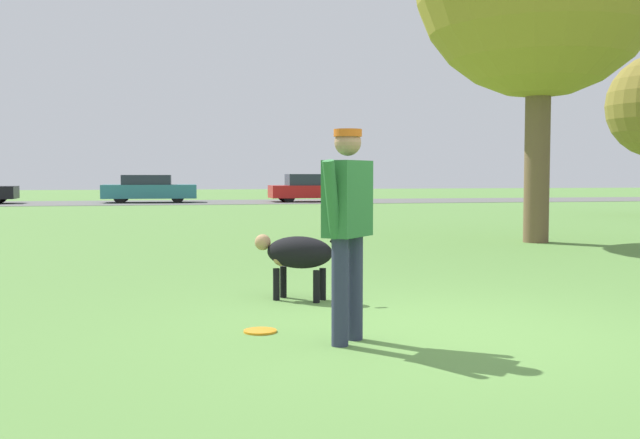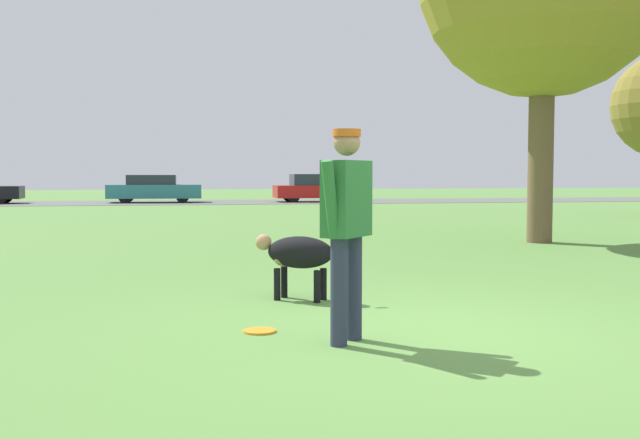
# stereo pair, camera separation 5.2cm
# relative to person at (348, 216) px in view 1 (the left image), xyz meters

# --- Properties ---
(ground_plane) EXTENTS (120.00, 120.00, 0.00)m
(ground_plane) POSITION_rel_person_xyz_m (0.71, 0.19, -0.98)
(ground_plane) COLOR #56843D
(far_road_strip) EXTENTS (120.00, 6.00, 0.01)m
(far_road_strip) POSITION_rel_person_xyz_m (0.71, 29.70, -0.98)
(far_road_strip) COLOR #5B5B59
(far_road_strip) RESTS_ON ground_plane
(person) EXTENTS (0.54, 0.60, 1.65)m
(person) POSITION_rel_person_xyz_m (0.00, 0.00, 0.00)
(person) COLOR #2D334C
(person) RESTS_ON ground_plane
(dog) EXTENTS (0.98, 0.67, 0.68)m
(dog) POSITION_rel_person_xyz_m (-0.05, 2.03, -0.51)
(dog) COLOR black
(dog) RESTS_ON ground_plane
(frisbee) EXTENTS (0.27, 0.27, 0.02)m
(frisbee) POSITION_rel_person_xyz_m (-0.62, 0.52, -0.98)
(frisbee) COLOR orange
(frisbee) RESTS_ON ground_plane
(parked_car_teal) EXTENTS (4.30, 1.83, 1.28)m
(parked_car_teal) POSITION_rel_person_xyz_m (-2.14, 29.80, -0.35)
(parked_car_teal) COLOR teal
(parked_car_teal) RESTS_ON ground_plane
(parked_car_red) EXTENTS (3.83, 1.73, 1.32)m
(parked_car_red) POSITION_rel_person_xyz_m (5.31, 29.33, -0.35)
(parked_car_red) COLOR red
(parked_car_red) RESTS_ON ground_plane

